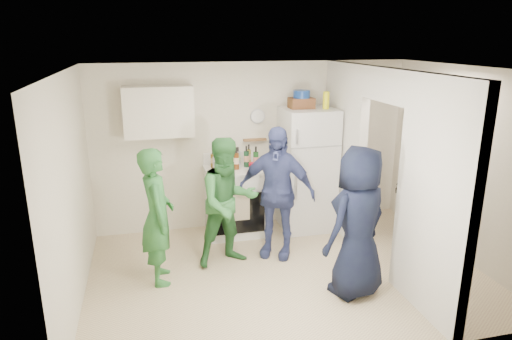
{
  "coord_description": "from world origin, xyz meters",
  "views": [
    {
      "loc": [
        -1.59,
        -4.88,
        2.84
      ],
      "look_at": [
        -0.29,
        0.4,
        1.25
      ],
      "focal_mm": 32.0,
      "sensor_mm": 36.0,
      "label": 1
    }
  ],
  "objects_px": {
    "yellow_cup_stack_top": "(326,100)",
    "person_denim": "(276,192)",
    "wicker_basket": "(301,103)",
    "person_green_center": "(228,202)",
    "fridge": "(307,169)",
    "stove": "(235,201)",
    "person_nook": "(424,183)",
    "blue_bowl": "(302,94)",
    "person_green_left": "(157,216)",
    "person_navy": "(358,223)"
  },
  "relations": [
    {
      "from": "stove",
      "to": "person_nook",
      "type": "distance_m",
      "value": 2.69
    },
    {
      "from": "person_navy",
      "to": "person_nook",
      "type": "bearing_deg",
      "value": -170.85
    },
    {
      "from": "blue_bowl",
      "to": "person_green_center",
      "type": "relative_size",
      "value": 0.14
    },
    {
      "from": "fridge",
      "to": "yellow_cup_stack_top",
      "type": "distance_m",
      "value": 1.07
    },
    {
      "from": "blue_bowl",
      "to": "person_green_center",
      "type": "distance_m",
      "value": 1.99
    },
    {
      "from": "wicker_basket",
      "to": "person_nook",
      "type": "bearing_deg",
      "value": -36.53
    },
    {
      "from": "blue_bowl",
      "to": "person_green_center",
      "type": "bearing_deg",
      "value": -143.61
    },
    {
      "from": "stove",
      "to": "person_nook",
      "type": "xyz_separation_m",
      "value": [
        2.45,
        -1.04,
        0.42
      ]
    },
    {
      "from": "blue_bowl",
      "to": "person_green_left",
      "type": "bearing_deg",
      "value": -151.43
    },
    {
      "from": "blue_bowl",
      "to": "person_navy",
      "type": "bearing_deg",
      "value": -90.16
    },
    {
      "from": "blue_bowl",
      "to": "person_nook",
      "type": "height_order",
      "value": "blue_bowl"
    },
    {
      "from": "person_green_left",
      "to": "fridge",
      "type": "bearing_deg",
      "value": -65.52
    },
    {
      "from": "person_nook",
      "to": "person_green_center",
      "type": "bearing_deg",
      "value": -92.62
    },
    {
      "from": "person_green_center",
      "to": "person_navy",
      "type": "height_order",
      "value": "person_navy"
    },
    {
      "from": "wicker_basket",
      "to": "person_green_center",
      "type": "bearing_deg",
      "value": -143.61
    },
    {
      "from": "blue_bowl",
      "to": "yellow_cup_stack_top",
      "type": "height_order",
      "value": "blue_bowl"
    },
    {
      "from": "wicker_basket",
      "to": "yellow_cup_stack_top",
      "type": "distance_m",
      "value": 0.36
    },
    {
      "from": "person_navy",
      "to": "person_green_left",
      "type": "bearing_deg",
      "value": -45.01
    },
    {
      "from": "person_denim",
      "to": "person_navy",
      "type": "bearing_deg",
      "value": -31.63
    },
    {
      "from": "fridge",
      "to": "yellow_cup_stack_top",
      "type": "height_order",
      "value": "yellow_cup_stack_top"
    },
    {
      "from": "stove",
      "to": "person_denim",
      "type": "height_order",
      "value": "person_denim"
    },
    {
      "from": "person_green_left",
      "to": "person_navy",
      "type": "distance_m",
      "value": 2.31
    },
    {
      "from": "wicker_basket",
      "to": "yellow_cup_stack_top",
      "type": "height_order",
      "value": "yellow_cup_stack_top"
    },
    {
      "from": "stove",
      "to": "wicker_basket",
      "type": "height_order",
      "value": "wicker_basket"
    },
    {
      "from": "yellow_cup_stack_top",
      "to": "person_nook",
      "type": "xyz_separation_m",
      "value": [
        1.11,
        -0.91,
        -1.05
      ]
    },
    {
      "from": "stove",
      "to": "person_navy",
      "type": "xyz_separation_m",
      "value": [
        1.01,
        -1.98,
        0.36
      ]
    },
    {
      "from": "fridge",
      "to": "wicker_basket",
      "type": "xyz_separation_m",
      "value": [
        -0.1,
        0.05,
        1.0
      ]
    },
    {
      "from": "wicker_basket",
      "to": "person_navy",
      "type": "relative_size",
      "value": 0.2
    },
    {
      "from": "yellow_cup_stack_top",
      "to": "person_green_center",
      "type": "distance_m",
      "value": 2.11
    },
    {
      "from": "blue_bowl",
      "to": "person_green_left",
      "type": "distance_m",
      "value": 2.75
    },
    {
      "from": "yellow_cup_stack_top",
      "to": "person_green_center",
      "type": "relative_size",
      "value": 0.15
    },
    {
      "from": "wicker_basket",
      "to": "stove",
      "type": "bearing_deg",
      "value": -178.87
    },
    {
      "from": "stove",
      "to": "person_green_left",
      "type": "bearing_deg",
      "value": -134.78
    },
    {
      "from": "person_denim",
      "to": "wicker_basket",
      "type": "bearing_deg",
      "value": 84.37
    },
    {
      "from": "person_navy",
      "to": "fridge",
      "type": "bearing_deg",
      "value": -117.09
    },
    {
      "from": "person_green_left",
      "to": "person_navy",
      "type": "height_order",
      "value": "person_navy"
    },
    {
      "from": "person_nook",
      "to": "person_green_left",
      "type": "bearing_deg",
      "value": -88.15
    },
    {
      "from": "blue_bowl",
      "to": "person_denim",
      "type": "distance_m",
      "value": 1.57
    },
    {
      "from": "person_green_left",
      "to": "person_nook",
      "type": "relative_size",
      "value": 0.9
    },
    {
      "from": "yellow_cup_stack_top",
      "to": "person_navy",
      "type": "distance_m",
      "value": 2.18
    },
    {
      "from": "fridge",
      "to": "person_green_left",
      "type": "height_order",
      "value": "fridge"
    },
    {
      "from": "yellow_cup_stack_top",
      "to": "person_denim",
      "type": "height_order",
      "value": "yellow_cup_stack_top"
    },
    {
      "from": "stove",
      "to": "person_green_center",
      "type": "xyz_separation_m",
      "value": [
        -0.26,
        -0.92,
        0.33
      ]
    },
    {
      "from": "person_denim",
      "to": "person_nook",
      "type": "bearing_deg",
      "value": 24.48
    },
    {
      "from": "person_green_center",
      "to": "wicker_basket",
      "type": "bearing_deg",
      "value": 24.18
    },
    {
      "from": "yellow_cup_stack_top",
      "to": "person_green_left",
      "type": "height_order",
      "value": "yellow_cup_stack_top"
    },
    {
      "from": "person_navy",
      "to": "blue_bowl",
      "type": "bearing_deg",
      "value": -114.15
    },
    {
      "from": "yellow_cup_stack_top",
      "to": "person_nook",
      "type": "distance_m",
      "value": 1.78
    },
    {
      "from": "wicker_basket",
      "to": "person_denim",
      "type": "bearing_deg",
      "value": -125.94
    },
    {
      "from": "blue_bowl",
      "to": "person_nook",
      "type": "bearing_deg",
      "value": -36.53
    }
  ]
}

